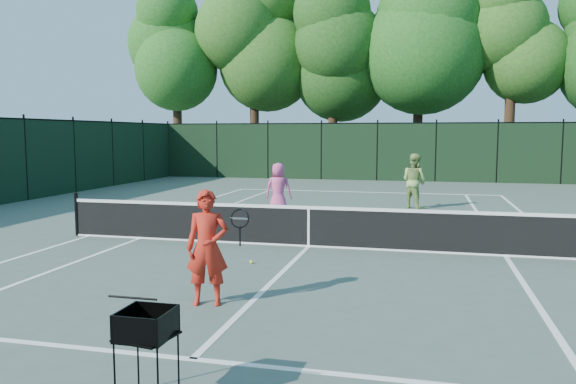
% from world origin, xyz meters
% --- Properties ---
extents(ground, '(90.00, 90.00, 0.00)m').
position_xyz_m(ground, '(0.00, 0.00, 0.00)').
color(ground, '#46554C').
rests_on(ground, ground).
extents(sideline_doubles_left, '(0.10, 23.77, 0.01)m').
position_xyz_m(sideline_doubles_left, '(-5.49, 0.00, 0.00)').
color(sideline_doubles_left, white).
rests_on(sideline_doubles_left, ground).
extents(sideline_singles_left, '(0.10, 23.77, 0.01)m').
position_xyz_m(sideline_singles_left, '(-4.12, 0.00, 0.00)').
color(sideline_singles_left, white).
rests_on(sideline_singles_left, ground).
extents(sideline_singles_right, '(0.10, 23.77, 0.01)m').
position_xyz_m(sideline_singles_right, '(4.12, 0.00, 0.00)').
color(sideline_singles_right, white).
rests_on(sideline_singles_right, ground).
extents(baseline_far, '(10.97, 0.10, 0.01)m').
position_xyz_m(baseline_far, '(0.00, 11.88, 0.00)').
color(baseline_far, white).
rests_on(baseline_far, ground).
extents(service_line_near, '(8.23, 0.10, 0.01)m').
position_xyz_m(service_line_near, '(0.00, -6.40, 0.00)').
color(service_line_near, white).
rests_on(service_line_near, ground).
extents(service_line_far, '(8.23, 0.10, 0.01)m').
position_xyz_m(service_line_far, '(0.00, 6.40, 0.00)').
color(service_line_far, white).
rests_on(service_line_far, ground).
extents(center_service_line, '(0.10, 12.80, 0.01)m').
position_xyz_m(center_service_line, '(0.00, 0.00, 0.00)').
color(center_service_line, white).
rests_on(center_service_line, ground).
extents(tennis_net, '(11.69, 0.09, 1.06)m').
position_xyz_m(tennis_net, '(0.00, 0.00, 0.48)').
color(tennis_net, black).
rests_on(tennis_net, ground).
extents(fence_far, '(24.00, 0.05, 3.00)m').
position_xyz_m(fence_far, '(0.00, 18.00, 1.50)').
color(fence_far, black).
rests_on(fence_far, ground).
extents(tree_0, '(6.40, 6.40, 13.14)m').
position_xyz_m(tree_0, '(-13.00, 21.50, 8.16)').
color(tree_0, black).
rests_on(tree_0, ground).
extents(tree_1, '(6.80, 6.80, 13.98)m').
position_xyz_m(tree_1, '(-8.00, 22.00, 8.69)').
color(tree_1, black).
rests_on(tree_1, ground).
extents(tree_2, '(6.00, 6.00, 12.40)m').
position_xyz_m(tree_2, '(-3.00, 21.80, 7.73)').
color(tree_2, black).
rests_on(tree_2, ground).
extents(tree_3, '(7.00, 7.00, 14.45)m').
position_xyz_m(tree_3, '(2.00, 22.30, 9.01)').
color(tree_3, black).
rests_on(tree_3, ground).
extents(tree_4, '(6.20, 6.20, 12.97)m').
position_xyz_m(tree_4, '(7.00, 21.60, 8.14)').
color(tree_4, black).
rests_on(tree_4, ground).
extents(coach, '(0.85, 0.77, 1.70)m').
position_xyz_m(coach, '(-0.59, -4.46, 0.85)').
color(coach, red).
rests_on(coach, ground).
extents(player_pink, '(0.81, 0.55, 1.62)m').
position_xyz_m(player_pink, '(-1.84, 4.40, 0.81)').
color(player_pink, '#CF4983').
rests_on(player_pink, ground).
extents(player_green, '(1.13, 1.10, 1.83)m').
position_xyz_m(player_green, '(2.13, 7.13, 0.92)').
color(player_green, '#86A753').
rests_on(player_green, ground).
extents(ball_hopper, '(0.54, 0.54, 0.89)m').
position_xyz_m(ball_hopper, '(-0.00, -7.43, 0.75)').
color(ball_hopper, black).
rests_on(ball_hopper, ground).
extents(loose_ball_midcourt, '(0.07, 0.07, 0.07)m').
position_xyz_m(loose_ball_midcourt, '(-0.74, -1.86, 0.03)').
color(loose_ball_midcourt, '#EEF431').
rests_on(loose_ball_midcourt, ground).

